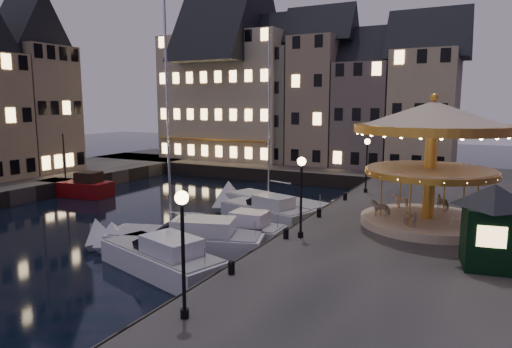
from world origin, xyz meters
The scene contains 29 objects.
ground centered at (0.00, 0.00, 0.00)m, with size 160.00×160.00×0.00m, color black.
quay_east centered at (14.00, 6.00, 0.65)m, with size 16.00×56.00×1.30m, color #474442.
quay_north centered at (-8.00, 28.00, 0.65)m, with size 44.00×12.00×1.30m, color #474442.
quaywall_e centered at (6.00, 6.00, 0.65)m, with size 0.15×44.00×1.30m, color #47423A.
quaywall_n centered at (-6.00, 22.00, 0.65)m, with size 48.00×0.15×1.30m, color #47423A.
quaywall_w centered at (-18.00, 2.00, 0.65)m, with size 0.15×44.00×1.30m, color #47423A.
streetlamp_a centered at (7.20, -9.00, 4.02)m, with size 0.44×0.44×4.17m.
streetlamp_b centered at (7.20, 1.00, 4.02)m, with size 0.44×0.44×4.17m.
streetlamp_c centered at (7.20, 14.50, 4.02)m, with size 0.44×0.44×4.17m.
bollard_a centered at (6.60, -5.00, 1.60)m, with size 0.30×0.30×0.57m.
bollard_b centered at (6.60, 0.50, 1.60)m, with size 0.30×0.30×0.57m.
bollard_c centered at (6.60, 5.50, 1.60)m, with size 0.30×0.30×0.57m.
bollard_d centered at (6.60, 11.00, 1.60)m, with size 0.30×0.30×0.57m.
townhouse_na centered at (-19.50, 30.00, 7.78)m, with size 5.50×8.00×12.80m.
townhouse_nb centered at (-14.05, 30.00, 8.28)m, with size 6.16×8.00×13.80m.
townhouse_nc centered at (-8.00, 30.00, 8.78)m, with size 6.82×8.00×14.80m.
townhouse_nd centered at (-2.25, 30.00, 9.28)m, with size 5.50×8.00×15.80m.
townhouse_ne centered at (3.20, 30.00, 7.78)m, with size 6.16×8.00×12.80m.
townhouse_nf centered at (9.25, 30.00, 8.28)m, with size 6.82×8.00×13.80m.
townhouse_wc centered at (-26.00, 10.95, 8.48)m, with size 8.80×5.50×14.20m.
hotel_corner centered at (-14.00, 30.00, 9.78)m, with size 17.60×9.00×16.80m.
motorboat_b centered at (1.36, -3.35, 0.64)m, with size 8.39×4.57×2.15m.
motorboat_c centered at (0.69, -0.62, 0.68)m, with size 9.57×5.18×12.82m.
motorboat_d centered at (2.41, 2.38, 0.63)m, with size 6.34×2.23×2.15m.
motorboat_e centered at (1.60, 7.54, 0.64)m, with size 7.78×4.27×2.15m.
motorboat_f centered at (1.08, 10.38, 0.53)m, with size 9.89×5.40×13.26m.
red_fishing_boat centered at (-16.84, 7.83, 0.68)m, with size 6.92×3.28×5.69m.
carousel centered at (12.69, 6.46, 6.16)m, with size 8.43×8.43×7.38m.
ticket_kiosk centered at (15.87, 0.63, 3.70)m, with size 3.45×3.45×4.05m.
Camera 1 is at (15.57, -20.20, 8.14)m, focal length 32.00 mm.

